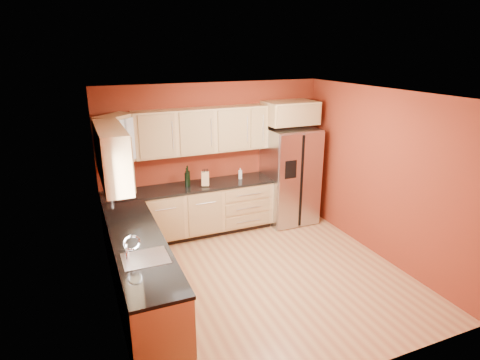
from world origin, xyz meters
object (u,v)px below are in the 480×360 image
(wine_bottle_a, at_px, (188,176))
(knife_block, at_px, (205,179))
(canister_left, at_px, (109,190))
(soap_dispenser, at_px, (240,173))
(refrigerator, at_px, (290,176))

(wine_bottle_a, bearing_deg, knife_block, -21.94)
(canister_left, xyz_separation_m, knife_block, (1.56, -0.12, 0.03))
(soap_dispenser, bearing_deg, refrigerator, -6.25)
(refrigerator, relative_size, soap_dispenser, 9.05)
(canister_left, height_order, knife_block, knife_block)
(canister_left, distance_m, knife_block, 1.56)
(knife_block, bearing_deg, refrigerator, 21.60)
(wine_bottle_a, bearing_deg, soap_dispenser, 0.13)
(refrigerator, bearing_deg, wine_bottle_a, 176.94)
(wine_bottle_a, bearing_deg, canister_left, 179.71)
(canister_left, relative_size, knife_block, 0.74)
(refrigerator, relative_size, canister_left, 9.82)
(refrigerator, bearing_deg, canister_left, 178.05)
(canister_left, bearing_deg, refrigerator, -1.95)
(soap_dispenser, bearing_deg, wine_bottle_a, -179.87)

